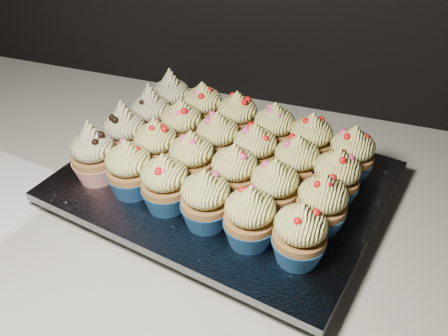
% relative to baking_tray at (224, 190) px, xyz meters
% --- Properties ---
extents(worktop, '(2.44, 0.64, 0.04)m').
position_rel_baking_tray_xyz_m(worktop, '(0.04, -0.01, -0.03)').
color(worktop, beige).
rests_on(worktop, cabinet).
extents(baking_tray, '(0.45, 0.37, 0.02)m').
position_rel_baking_tray_xyz_m(baking_tray, '(0.00, 0.00, 0.00)').
color(baking_tray, black).
rests_on(baking_tray, worktop).
extents(foil_lining, '(0.48, 0.41, 0.01)m').
position_rel_baking_tray_xyz_m(foil_lining, '(0.00, 0.00, 0.02)').
color(foil_lining, silver).
rests_on(foil_lining, baking_tray).
extents(cupcake_0, '(0.06, 0.06, 0.10)m').
position_rel_baking_tray_xyz_m(cupcake_0, '(-0.17, -0.06, 0.06)').
color(cupcake_0, '#B11819').
rests_on(cupcake_0, foil_lining).
extents(cupcake_1, '(0.06, 0.06, 0.08)m').
position_rel_baking_tray_xyz_m(cupcake_1, '(-0.11, -0.07, 0.06)').
color(cupcake_1, navy).
rests_on(cupcake_1, foil_lining).
extents(cupcake_2, '(0.06, 0.06, 0.08)m').
position_rel_baking_tray_xyz_m(cupcake_2, '(-0.05, -0.08, 0.06)').
color(cupcake_2, navy).
rests_on(cupcake_2, foil_lining).
extents(cupcake_3, '(0.06, 0.06, 0.08)m').
position_rel_baking_tray_xyz_m(cupcake_3, '(0.01, -0.10, 0.06)').
color(cupcake_3, navy).
rests_on(cupcake_3, foil_lining).
extents(cupcake_4, '(0.06, 0.06, 0.08)m').
position_rel_baking_tray_xyz_m(cupcake_4, '(0.07, -0.11, 0.06)').
color(cupcake_4, navy).
rests_on(cupcake_4, foil_lining).
extents(cupcake_5, '(0.06, 0.06, 0.08)m').
position_rel_baking_tray_xyz_m(cupcake_5, '(0.13, -0.12, 0.06)').
color(cupcake_5, navy).
rests_on(cupcake_5, foil_lining).
extents(cupcake_6, '(0.06, 0.06, 0.10)m').
position_rel_baking_tray_xyz_m(cupcake_6, '(-0.15, 0.00, 0.06)').
color(cupcake_6, '#B11819').
rests_on(cupcake_6, foil_lining).
extents(cupcake_7, '(0.06, 0.06, 0.08)m').
position_rel_baking_tray_xyz_m(cupcake_7, '(-0.10, -0.01, 0.06)').
color(cupcake_7, navy).
rests_on(cupcake_7, foil_lining).
extents(cupcake_8, '(0.06, 0.06, 0.08)m').
position_rel_baking_tray_xyz_m(cupcake_8, '(-0.04, -0.02, 0.06)').
color(cupcake_8, navy).
rests_on(cupcake_8, foil_lining).
extents(cupcake_9, '(0.06, 0.06, 0.08)m').
position_rel_baking_tray_xyz_m(cupcake_9, '(0.03, -0.03, 0.06)').
color(cupcake_9, navy).
rests_on(cupcake_9, foil_lining).
extents(cupcake_10, '(0.06, 0.06, 0.08)m').
position_rel_baking_tray_xyz_m(cupcake_10, '(0.08, -0.05, 0.06)').
color(cupcake_10, navy).
rests_on(cupcake_10, foil_lining).
extents(cupcake_11, '(0.06, 0.06, 0.08)m').
position_rel_baking_tray_xyz_m(cupcake_11, '(0.14, -0.06, 0.06)').
color(cupcake_11, navy).
rests_on(cupcake_11, foil_lining).
extents(cupcake_12, '(0.06, 0.06, 0.10)m').
position_rel_baking_tray_xyz_m(cupcake_12, '(-0.14, 0.06, 0.06)').
color(cupcake_12, '#B11819').
rests_on(cupcake_12, foil_lining).
extents(cupcake_13, '(0.06, 0.06, 0.08)m').
position_rel_baking_tray_xyz_m(cupcake_13, '(-0.08, 0.05, 0.06)').
color(cupcake_13, navy).
rests_on(cupcake_13, foil_lining).
extents(cupcake_14, '(0.06, 0.06, 0.08)m').
position_rel_baking_tray_xyz_m(cupcake_14, '(-0.02, 0.03, 0.06)').
color(cupcake_14, navy).
rests_on(cupcake_14, foil_lining).
extents(cupcake_15, '(0.06, 0.06, 0.08)m').
position_rel_baking_tray_xyz_m(cupcake_15, '(0.04, 0.02, 0.06)').
color(cupcake_15, navy).
rests_on(cupcake_15, foil_lining).
extents(cupcake_16, '(0.06, 0.06, 0.08)m').
position_rel_baking_tray_xyz_m(cupcake_16, '(0.10, 0.01, 0.06)').
color(cupcake_16, navy).
rests_on(cupcake_16, foil_lining).
extents(cupcake_17, '(0.06, 0.06, 0.08)m').
position_rel_baking_tray_xyz_m(cupcake_17, '(0.15, -0.00, 0.06)').
color(cupcake_17, navy).
rests_on(cupcake_17, foil_lining).
extents(cupcake_18, '(0.06, 0.06, 0.10)m').
position_rel_baking_tray_xyz_m(cupcake_18, '(-0.13, 0.12, 0.06)').
color(cupcake_18, '#B11819').
rests_on(cupcake_18, foil_lining).
extents(cupcake_19, '(0.06, 0.06, 0.08)m').
position_rel_baking_tray_xyz_m(cupcake_19, '(-0.07, 0.11, 0.06)').
color(cupcake_19, navy).
rests_on(cupcake_19, foil_lining).
extents(cupcake_20, '(0.06, 0.06, 0.08)m').
position_rel_baking_tray_xyz_m(cupcake_20, '(-0.01, 0.10, 0.06)').
color(cupcake_20, navy).
rests_on(cupcake_20, foil_lining).
extents(cupcake_21, '(0.06, 0.06, 0.08)m').
position_rel_baking_tray_xyz_m(cupcake_21, '(0.05, 0.08, 0.06)').
color(cupcake_21, navy).
rests_on(cupcake_21, foil_lining).
extents(cupcake_22, '(0.06, 0.06, 0.08)m').
position_rel_baking_tray_xyz_m(cupcake_22, '(0.10, 0.07, 0.06)').
color(cupcake_22, navy).
rests_on(cupcake_22, foil_lining).
extents(cupcake_23, '(0.06, 0.06, 0.08)m').
position_rel_baking_tray_xyz_m(cupcake_23, '(0.16, 0.06, 0.06)').
color(cupcake_23, navy).
rests_on(cupcake_23, foil_lining).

